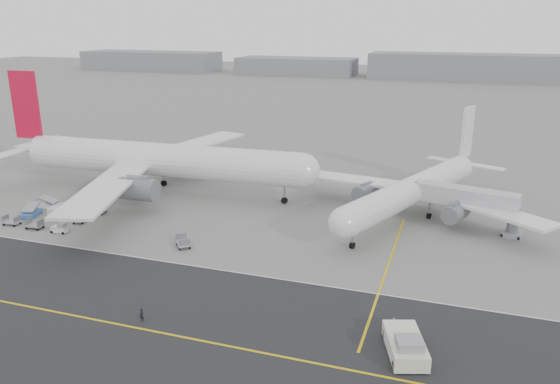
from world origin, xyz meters
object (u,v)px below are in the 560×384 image
(airliner_a, at_px, (155,159))
(jet_bridge, at_px, (465,199))
(airliner_b, at_px, (415,189))
(pushback_tug, at_px, (406,345))
(ground_crew_b, at_px, (426,360))
(ground_crew_a, at_px, (142,315))

(airliner_a, height_order, jet_bridge, airliner_a)
(airliner_b, relative_size, pushback_tug, 4.77)
(airliner_a, relative_size, airliner_b, 1.45)
(pushback_tug, xyz_separation_m, ground_crew_b, (2.06, -1.58, -0.23))
(jet_bridge, bearing_deg, ground_crew_a, -114.65)
(jet_bridge, bearing_deg, airliner_b, 172.43)
(ground_crew_a, bearing_deg, airliner_b, 76.01)
(pushback_tug, distance_m, ground_crew_a, 27.92)
(airliner_a, xyz_separation_m, jet_bridge, (55.64, -0.90, -1.71))
(airliner_a, xyz_separation_m, pushback_tug, (50.95, -39.16, -5.27))
(airliner_a, bearing_deg, jet_bridge, -93.26)
(airliner_a, relative_size, ground_crew_b, 37.87)
(airliner_a, distance_m, airliner_b, 47.89)
(pushback_tug, xyz_separation_m, ground_crew_a, (-27.78, -2.82, -0.28))
(ground_crew_a, bearing_deg, airliner_a, 134.09)
(airliner_a, xyz_separation_m, ground_crew_a, (23.17, -41.98, -5.54))
(airliner_b, xyz_separation_m, ground_crew_a, (-24.65, -44.12, -3.81))
(ground_crew_a, bearing_deg, jet_bridge, 66.87)
(airliner_a, xyz_separation_m, airliner_b, (47.81, 2.14, -1.73))
(jet_bridge, height_order, ground_crew_b, jet_bridge)
(pushback_tug, bearing_deg, ground_crew_a, 167.84)
(jet_bridge, xyz_separation_m, ground_crew_a, (-32.47, -41.08, -3.84))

